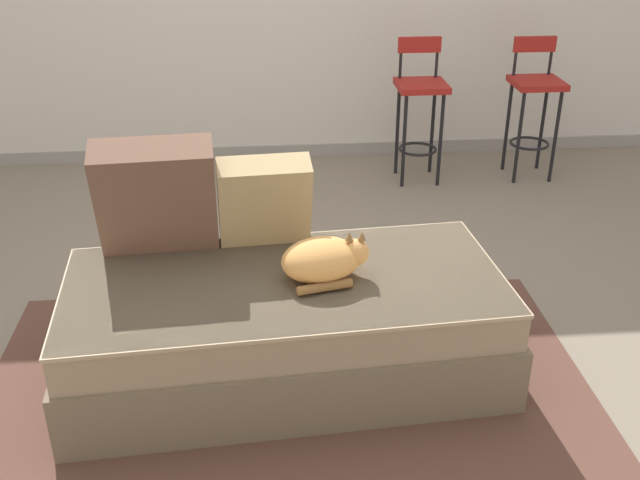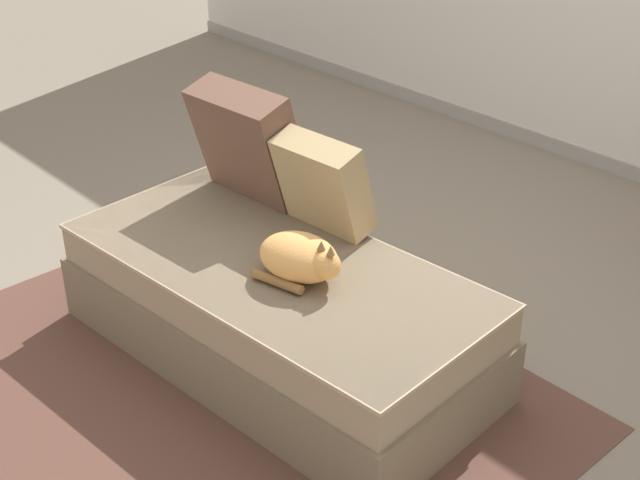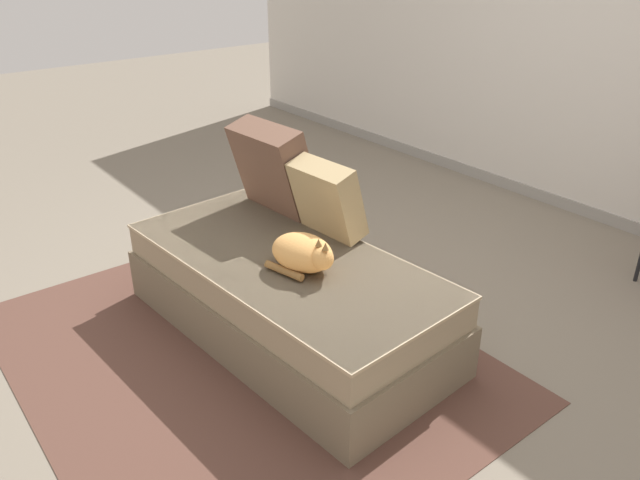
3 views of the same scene
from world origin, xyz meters
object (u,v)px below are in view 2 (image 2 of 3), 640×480
Objects in this scene: couch at (276,309)px; cat at (301,258)px; throw_pillow_corner at (248,142)px; throw_pillow_middle at (323,184)px.

couch is 4.89× the size of cat.
throw_pillow_corner is 1.37× the size of cat.
couch is 0.76m from throw_pillow_corner.
throw_pillow_middle is (0.44, 0.03, -0.05)m from throw_pillow_corner.
cat is (0.16, -0.00, 0.31)m from couch.
throw_pillow_corner reaches higher than cat.
couch is 0.54m from throw_pillow_middle.
throw_pillow_corner is 1.25× the size of throw_pillow_middle.
couch is at bearing 178.53° from cat.
throw_pillow_middle is at bearing 4.10° from throw_pillow_corner.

